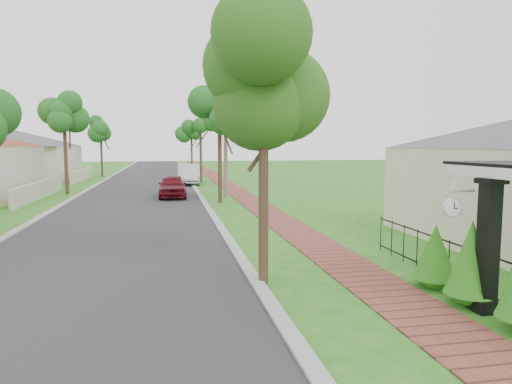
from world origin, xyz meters
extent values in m
plane|color=#2A6818|center=(0.00, 0.00, 0.00)|extent=(160.00, 160.00, 0.00)
cube|color=#28282B|center=(-3.00, 20.00, 0.00)|extent=(7.00, 120.00, 0.02)
cube|color=#9E9E99|center=(0.65, 20.00, 0.00)|extent=(0.30, 120.00, 0.10)
cube|color=#9E9E99|center=(-6.65, 20.00, 0.00)|extent=(0.30, 120.00, 0.10)
cube|color=brown|center=(3.25, 20.00, 0.00)|extent=(1.50, 120.00, 0.03)
cube|color=black|center=(4.55, -1.00, 1.26)|extent=(0.30, 0.30, 2.52)
cube|color=black|center=(4.55, -1.00, 0.12)|extent=(0.48, 0.48, 0.24)
cube|color=black|center=(4.55, -1.00, 2.46)|extent=(0.42, 0.42, 0.10)
cube|color=black|center=(4.90, 0.00, 0.95)|extent=(0.03, 8.00, 0.03)
cube|color=black|center=(4.90, 0.00, 0.15)|extent=(0.03, 8.00, 0.03)
cylinder|color=black|center=(4.90, -0.67, 0.50)|extent=(0.02, 0.02, 1.00)
cylinder|color=black|center=(4.90, 0.00, 0.50)|extent=(0.02, 0.02, 1.00)
cylinder|color=black|center=(4.90, 0.67, 0.50)|extent=(0.02, 0.02, 1.00)
cylinder|color=black|center=(4.90, 1.33, 0.50)|extent=(0.02, 0.02, 1.00)
cylinder|color=black|center=(4.90, 2.00, 0.50)|extent=(0.02, 0.02, 1.00)
cylinder|color=black|center=(4.90, 2.67, 0.50)|extent=(0.02, 0.02, 1.00)
cylinder|color=black|center=(4.90, 3.33, 0.50)|extent=(0.02, 0.02, 1.00)
cylinder|color=black|center=(4.90, 4.00, 0.50)|extent=(0.02, 0.02, 1.00)
cylinder|color=#382619|center=(1.50, 16.00, 2.27)|extent=(0.22, 0.22, 4.55)
sphere|color=#124313|center=(1.50, 16.00, 4.68)|extent=(1.70, 1.70, 1.70)
cylinder|color=#382619|center=(1.50, 30.00, 2.45)|extent=(0.22, 0.22, 4.90)
sphere|color=#124313|center=(1.50, 30.00, 5.04)|extent=(1.70, 1.70, 1.70)
cylinder|color=#382619|center=(1.50, 44.00, 2.10)|extent=(0.22, 0.22, 4.20)
sphere|color=#124313|center=(1.50, 44.00, 4.32)|extent=(1.70, 1.70, 1.70)
cylinder|color=#382619|center=(-7.50, 22.00, 2.45)|extent=(0.22, 0.22, 4.90)
sphere|color=#124313|center=(-7.50, 22.00, 5.04)|extent=(1.70, 1.70, 1.70)
cylinder|color=#382619|center=(-7.50, 38.00, 2.27)|extent=(0.22, 0.22, 4.55)
sphere|color=#124313|center=(-7.50, 38.00, 4.68)|extent=(1.70, 1.70, 1.70)
sphere|color=#1F6514|center=(4.45, -0.68, 0.36)|extent=(0.75, 0.75, 0.75)
cone|color=#1F6514|center=(4.45, -0.68, 1.03)|extent=(0.85, 0.85, 1.33)
sphere|color=#1F6514|center=(4.45, 0.52, 0.30)|extent=(0.76, 0.76, 0.76)
cone|color=#1F6514|center=(4.45, 0.52, 0.85)|extent=(0.86, 0.86, 1.10)
cube|color=#BFB299|center=(-8.60, 20.00, 0.50)|extent=(0.25, 10.00, 1.00)
cube|color=beige|center=(-15.00, 34.00, 1.50)|extent=(11.00, 10.00, 3.00)
pyramid|color=#4C4C51|center=(-15.00, 34.00, 3.80)|extent=(15.56, 15.56, 1.60)
cube|color=#BFB299|center=(-8.60, 34.00, 0.50)|extent=(0.25, 10.00, 1.00)
imported|color=#5B0D16|center=(-1.00, 18.94, 0.67)|extent=(1.60, 3.93, 1.33)
imported|color=silver|center=(0.40, 27.99, 0.79)|extent=(1.88, 4.86, 1.58)
cylinder|color=#382619|center=(0.81, 1.50, 2.18)|extent=(0.22, 0.22, 4.37)
sphere|color=#31631C|center=(0.81, 1.50, 4.49)|extent=(2.17, 2.17, 2.17)
cylinder|color=#79685E|center=(2.17, 18.80, 3.85)|extent=(0.24, 0.24, 7.69)
cube|color=#79685E|center=(2.17, 18.80, 7.29)|extent=(1.20, 0.08, 0.08)
cube|color=silver|center=(4.19, -0.60, 2.24)|extent=(0.62, 0.05, 0.05)
cylinder|color=silver|center=(4.05, -0.60, 2.10)|extent=(0.02, 0.02, 0.27)
cylinder|color=silver|center=(4.05, -0.60, 1.92)|extent=(0.37, 0.10, 0.37)
cylinder|color=white|center=(4.05, -0.66, 1.92)|extent=(0.32, 0.01, 0.32)
cylinder|color=white|center=(4.05, -0.54, 1.92)|extent=(0.32, 0.01, 0.32)
cube|color=black|center=(4.05, -0.67, 1.98)|extent=(0.02, 0.01, 0.12)
cube|color=black|center=(4.09, -0.67, 1.92)|extent=(0.08, 0.01, 0.02)
camera|label=1|loc=(-1.28, -8.33, 3.12)|focal=32.00mm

